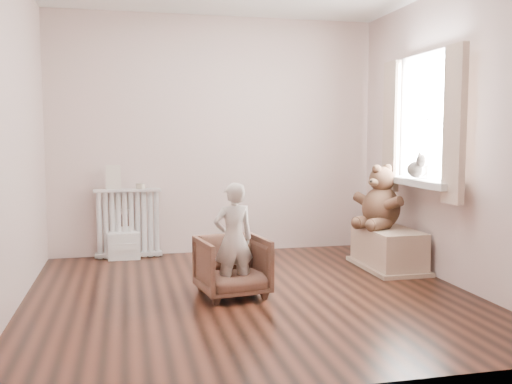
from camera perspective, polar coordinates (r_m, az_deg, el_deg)
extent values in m
cube|color=black|center=(4.76, -0.56, -10.20)|extent=(3.60, 3.60, 0.01)
cube|color=beige|center=(6.35, -4.06, 5.64)|extent=(3.60, 0.02, 2.60)
cube|color=beige|center=(2.85, 7.19, 5.60)|extent=(3.60, 0.02, 2.60)
cube|color=beige|center=(4.55, -23.42, 5.19)|extent=(0.02, 3.60, 2.60)
cube|color=beige|center=(5.26, 19.03, 5.35)|extent=(0.02, 3.60, 2.60)
cube|color=white|center=(5.50, 17.06, 6.97)|extent=(0.03, 0.90, 1.10)
cube|color=silver|center=(5.47, 16.07, 0.93)|extent=(0.22, 1.10, 0.06)
cube|color=beige|center=(4.96, 19.23, 6.38)|extent=(0.06, 0.26, 1.30)
cube|color=beige|center=(5.95, 13.38, 6.37)|extent=(0.06, 0.26, 1.30)
cube|color=silver|center=(6.22, -12.66, -2.90)|extent=(0.70, 0.13, 0.74)
cube|color=beige|center=(6.17, -14.07, 1.45)|extent=(0.15, 0.01, 0.26)
cylinder|color=#A59E8C|center=(6.18, -11.47, 0.59)|extent=(0.10, 0.10, 0.06)
cube|color=silver|center=(6.21, -13.08, -3.99)|extent=(0.33, 0.24, 0.52)
imported|color=brown|center=(4.66, -2.37, -7.43)|extent=(0.60, 0.61, 0.49)
imported|color=beige|center=(4.57, -2.27, -4.75)|extent=(0.36, 0.27, 0.91)
cube|color=#C2AB8F|center=(5.77, 13.08, -5.48)|extent=(0.44, 0.84, 0.39)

